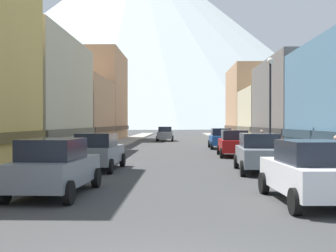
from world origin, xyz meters
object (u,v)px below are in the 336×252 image
car_left_1 (98,151)px  car_right_1 (259,153)px  car_left_0 (55,167)px  streetlamp_right (270,93)px  pedestrian_1 (262,142)px  car_right_3 (221,138)px  car_right_0 (311,172)px  car_right_2 (234,143)px  car_driving_0 (165,134)px  pedestrian_2 (336,158)px  potted_plant_0 (58,148)px

car_left_1 → car_right_1: (7.61, -0.72, 0.00)m
car_left_0 → streetlamp_right: (9.15, 11.70, 3.09)m
pedestrian_1 → car_right_3: bearing=112.5°
car_right_0 → car_right_2: same height
car_left_1 → car_right_2: size_ratio=1.00×
car_right_3 → car_driving_0: same height
car_left_0 → car_right_0: (7.61, -1.23, 0.00)m
car_right_3 → streetlamp_right: size_ratio=0.75×
car_right_0 → streetlamp_right: (1.55, 12.92, 3.09)m
car_driving_0 → streetlamp_right: (6.95, -29.00, 3.09)m
car_left_1 → car_right_2: same height
car_right_0 → pedestrian_1: (2.45, 20.25, -0.02)m
car_driving_0 → pedestrian_2: size_ratio=2.69×
potted_plant_0 → streetlamp_right: (12.35, -0.27, 3.23)m
car_right_0 → potted_plant_0: car_right_0 is taller
car_right_0 → car_driving_0: 42.27m
car_right_2 → pedestrian_1: size_ratio=2.81×
car_right_2 → pedestrian_1: (2.45, 3.08, -0.02)m
car_right_3 → car_driving_0: 16.65m
car_right_3 → pedestrian_2: 21.48m
pedestrian_2 → car_right_3: bearing=96.5°
pedestrian_2 → pedestrian_1: bearing=90.0°
car_right_2 → streetlamp_right: bearing=-69.9°
car_driving_0 → car_right_2: bearing=-77.7°
pedestrian_1 → streetlamp_right: 8.01m
car_right_1 → car_right_3: 18.36m
car_right_0 → car_right_1: same height
car_right_0 → pedestrian_2: size_ratio=2.73×
potted_plant_0 → car_right_2: bearing=20.2°
car_right_1 → car_driving_0: size_ratio=1.02×
car_right_0 → car_right_1: (0.00, 7.82, 0.00)m
car_left_0 → pedestrian_2: size_ratio=2.74×
car_left_1 → car_driving_0: 33.46m
car_right_3 → car_left_1: bearing=-113.3°
car_left_1 → car_right_1: 7.64m
car_right_2 → pedestrian_2: pedestrian_2 is taller
car_left_1 → car_driving_0: size_ratio=1.01×
pedestrian_2 → potted_plant_0: bearing=147.8°
car_left_1 → car_driving_0: (2.20, 33.39, 0.00)m
car_right_0 → pedestrian_1: car_right_0 is taller
car_right_2 → potted_plant_0: car_right_2 is taller
car_left_0 → streetlamp_right: 15.17m
streetlamp_right → car_driving_0: bearing=103.5°
car_left_0 → car_left_1: 7.31m
car_right_1 → car_right_3: same height
car_left_1 → car_right_0: size_ratio=1.00×
car_right_1 → car_left_0: bearing=-139.1°
car_right_2 → pedestrian_2: size_ratio=2.72×
car_driving_0 → streetlamp_right: streetlamp_right is taller
car_left_1 → potted_plant_0: car_left_1 is taller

